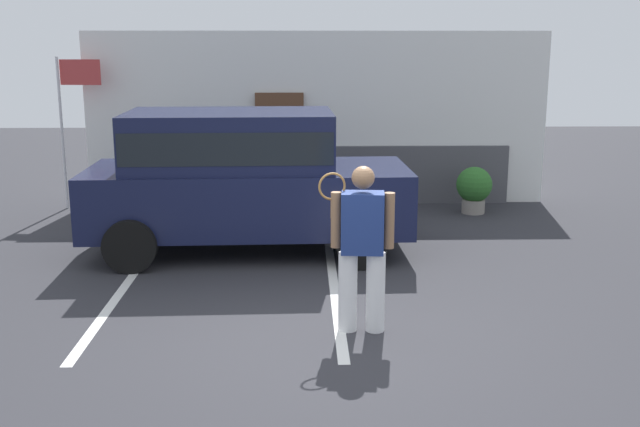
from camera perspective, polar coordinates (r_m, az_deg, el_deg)
The scene contains 8 objects.
ground_plane at distance 7.93m, azimuth 0.75°, elevation -9.36°, with size 40.00×40.00×0.00m, color #2D2D33.
parking_stripe_0 at distance 9.60m, azimuth -14.92°, elevation -5.78°, with size 0.12×4.40×0.01m, color silver.
parking_stripe_1 at distance 9.34m, azimuth 1.12°, elevation -5.86°, with size 0.12×4.40×0.01m, color silver.
house_frontage at distance 14.27m, azimuth -0.27°, elevation 6.86°, with size 8.63×0.40×3.22m.
parked_suv at distance 10.88m, azimuth -6.03°, elevation 2.97°, with size 4.65×2.27×2.05m.
tennis_player_man at distance 7.82m, azimuth 3.20°, elevation -2.51°, with size 0.79×0.31×1.77m.
potted_plant_by_porch at distance 13.71m, azimuth 11.63°, elevation 1.94°, with size 0.64×0.64×0.84m.
flag_pole at distance 14.37m, azimuth -18.40°, elevation 7.93°, with size 0.80×0.11×2.76m.
Camera 1 is at (-0.27, -7.34, 3.00)m, focal length 42.09 mm.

